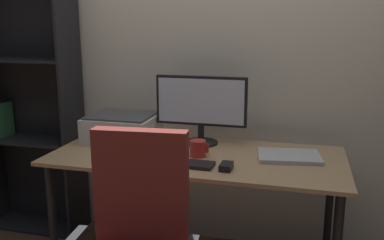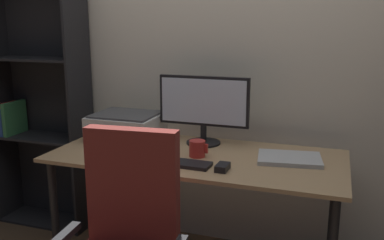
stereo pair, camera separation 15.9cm
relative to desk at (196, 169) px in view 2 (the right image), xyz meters
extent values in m
cube|color=beige|center=(0.00, 0.52, 0.64)|extent=(6.40, 0.10, 2.60)
cube|color=tan|center=(0.00, 0.00, 0.07)|extent=(1.57, 0.70, 0.02)
cylinder|color=black|center=(-0.72, -0.29, -0.30)|extent=(0.04, 0.04, 0.72)
cylinder|color=black|center=(-0.72, 0.29, -0.30)|extent=(0.04, 0.04, 0.72)
cylinder|color=black|center=(0.72, 0.29, -0.30)|extent=(0.04, 0.04, 0.72)
cylinder|color=black|center=(-0.03, 0.21, 0.09)|extent=(0.20, 0.20, 0.01)
cylinder|color=black|center=(-0.03, 0.21, 0.15)|extent=(0.04, 0.04, 0.10)
cube|color=black|center=(-0.03, 0.21, 0.34)|extent=(0.53, 0.03, 0.29)
cube|color=silver|center=(-0.03, 0.20, 0.34)|extent=(0.50, 0.01, 0.26)
cube|color=black|center=(-0.01, -0.19, 0.09)|extent=(0.29, 0.12, 0.02)
cube|color=black|center=(0.20, -0.20, 0.10)|extent=(0.06, 0.10, 0.03)
cylinder|color=#B72D28|center=(0.02, -0.03, 0.13)|extent=(0.09, 0.09, 0.09)
cube|color=#B72D28|center=(0.07, -0.03, 0.13)|extent=(0.02, 0.01, 0.05)
cube|color=#B7BABC|center=(0.49, 0.06, 0.10)|extent=(0.35, 0.27, 0.02)
cube|color=silver|center=(-0.50, 0.15, 0.16)|extent=(0.40, 0.34, 0.15)
cube|color=#424244|center=(-0.50, 0.15, 0.24)|extent=(0.37, 0.31, 0.01)
cube|color=maroon|center=(-0.10, -0.56, 0.09)|extent=(0.40, 0.11, 0.52)
cube|color=#232326|center=(-0.32, -0.78, -0.08)|extent=(0.06, 0.26, 0.03)
cube|color=black|center=(-1.60, 0.31, 0.26)|extent=(0.02, 0.28, 1.84)
cube|color=black|center=(-0.93, 0.31, 0.26)|extent=(0.02, 0.28, 1.84)
cube|color=black|center=(-1.27, 0.45, 0.26)|extent=(0.70, 0.01, 1.84)
cube|color=black|center=(-1.27, 0.31, -0.65)|extent=(0.66, 0.26, 0.02)
cube|color=black|center=(-1.27, 0.31, -0.01)|extent=(0.66, 0.26, 0.02)
cube|color=black|center=(-1.27, 0.31, 0.54)|extent=(0.66, 0.26, 0.02)
cube|color=#B22D28|center=(-1.55, 0.30, 0.11)|extent=(0.03, 0.22, 0.22)
cube|color=#28478C|center=(-1.51, 0.30, 0.09)|extent=(0.03, 0.22, 0.19)
cube|color=#337242|center=(-1.48, 0.30, 0.11)|extent=(0.03, 0.22, 0.24)
camera|label=1|loc=(0.54, -2.12, 0.78)|focal=39.45mm
camera|label=2|loc=(0.69, -2.07, 0.78)|focal=39.45mm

